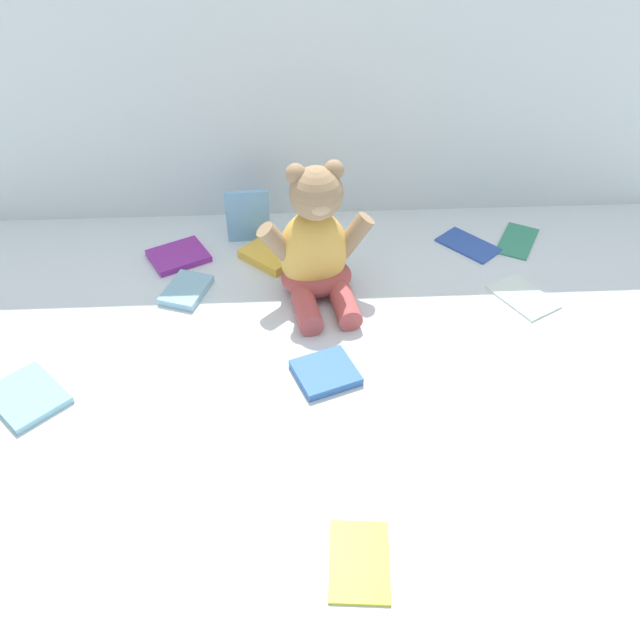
{
  "coord_description": "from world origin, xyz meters",
  "views": [
    {
      "loc": [
        -0.04,
        -0.91,
        0.79
      ],
      "look_at": [
        0.0,
        -0.1,
        0.1
      ],
      "focal_mm": 37.0,
      "sensor_mm": 36.0,
      "label": 1
    }
  ],
  "objects": [
    {
      "name": "book_case_8",
      "position": [
        -0.25,
        0.11,
        0.01
      ],
      "size": [
        0.1,
        0.12,
        0.01
      ],
      "primitive_type": "cube",
      "rotation": [
        0.0,
        0.0,
        5.94
      ],
      "color": "#83B9D5",
      "rests_on": "ground_plane"
    },
    {
      "name": "book_case_1",
      "position": [
        -0.08,
        0.22,
        0.01
      ],
      "size": [
        0.14,
        0.14,
        0.02
      ],
      "primitive_type": "cube",
      "rotation": [
        0.0,
        0.0,
        0.82
      ],
      "color": "yellow",
      "rests_on": "ground_plane"
    },
    {
      "name": "book_case_9",
      "position": [
        0.01,
        -0.13,
        0.01
      ],
      "size": [
        0.12,
        0.12,
        0.02
      ],
      "primitive_type": "cube",
      "rotation": [
        0.0,
        0.0,
        0.36
      ],
      "color": "#3165AF",
      "rests_on": "ground_plane"
    },
    {
      "name": "teddy_bear",
      "position": [
        0.01,
        0.11,
        0.1
      ],
      "size": [
        0.22,
        0.21,
        0.27
      ],
      "rotation": [
        0.0,
        0.0,
        0.15
      ],
      "color": "#E5B24C",
      "rests_on": "ground_plane"
    },
    {
      "name": "book_case_0",
      "position": [
        -0.13,
        0.29,
        0.06
      ],
      "size": [
        0.09,
        0.01,
        0.12
      ],
      "primitive_type": "cube",
      "rotation": [
        0.01,
        0.0,
        0.05
      ],
      "color": "#73B0E5",
      "rests_on": "ground_plane"
    },
    {
      "name": "book_case_6",
      "position": [
        -0.28,
        0.23,
        0.01
      ],
      "size": [
        0.14,
        0.13,
        0.01
      ],
      "primitive_type": "cube",
      "rotation": [
        0.0,
        0.0,
        5.2
      ],
      "color": "purple",
      "rests_on": "ground_plane"
    },
    {
      "name": "book_case_7",
      "position": [
        -0.48,
        -0.16,
        0.01
      ],
      "size": [
        0.15,
        0.16,
        0.01
      ],
      "primitive_type": "cube",
      "rotation": [
        0.0,
        0.0,
        3.9
      ],
      "color": "#80C0D8",
      "rests_on": "ground_plane"
    },
    {
      "name": "book_case_4",
      "position": [
        0.34,
        0.25,
        0.0
      ],
      "size": [
        0.14,
        0.14,
        0.01
      ],
      "primitive_type": "cube",
      "rotation": [
        0.0,
        0.0,
        3.87
      ],
      "color": "#2C4EAB",
      "rests_on": "ground_plane"
    },
    {
      "name": "backdrop_drape",
      "position": [
        0.0,
        0.42,
        0.28
      ],
      "size": [
        1.64,
        0.03,
        0.56
      ],
      "primitive_type": "cube",
      "color": "silver",
      "rests_on": "ground_plane"
    },
    {
      "name": "book_case_3",
      "position": [
        0.03,
        -0.47,
        0.0
      ],
      "size": [
        0.09,
        0.12,
        0.01
      ],
      "primitive_type": "cube",
      "rotation": [
        0.0,
        0.0,
        3.05
      ],
      "color": "yellow",
      "rests_on": "ground_plane"
    },
    {
      "name": "book_case_2",
      "position": [
        0.45,
        0.26,
        0.0
      ],
      "size": [
        0.12,
        0.15,
        0.01
      ],
      "primitive_type": "cube",
      "rotation": [
        0.0,
        0.0,
        5.78
      ],
      "color": "#318B67",
      "rests_on": "ground_plane"
    },
    {
      "name": "ground_plane",
      "position": [
        0.0,
        0.0,
        0.0
      ],
      "size": [
        3.2,
        3.2,
        0.0
      ],
      "primitive_type": "plane",
      "color": "silver"
    },
    {
      "name": "book_case_5",
      "position": [
        0.4,
        0.06,
        0.0
      ],
      "size": [
        0.13,
        0.15,
        0.01
      ],
      "primitive_type": "cube",
      "rotation": [
        0.0,
        0.0,
        3.65
      ],
      "color": "white",
      "rests_on": "ground_plane"
    }
  ]
}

